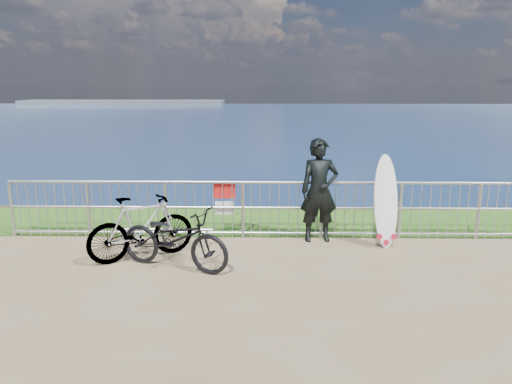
{
  "coord_description": "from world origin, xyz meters",
  "views": [
    {
      "loc": [
        -0.07,
        -7.68,
        2.98
      ],
      "look_at": [
        -0.24,
        1.2,
        1.0
      ],
      "focal_mm": 35.0,
      "sensor_mm": 36.0,
      "label": 1
    }
  ],
  "objects_px": {
    "bicycle_far": "(141,228)",
    "bicycle_near": "(174,238)",
    "surfer": "(319,191)",
    "surfboard": "(386,205)"
  },
  "relations": [
    {
      "from": "bicycle_near",
      "to": "bicycle_far",
      "type": "xyz_separation_m",
      "value": [
        -0.64,
        0.44,
        0.04
      ]
    },
    {
      "from": "surfboard",
      "to": "bicycle_far",
      "type": "bearing_deg",
      "value": -170.0
    },
    {
      "from": "bicycle_near",
      "to": "bicycle_far",
      "type": "height_order",
      "value": "bicycle_far"
    },
    {
      "from": "surfer",
      "to": "bicycle_far",
      "type": "relative_size",
      "value": 1.06
    },
    {
      "from": "surfer",
      "to": "surfboard",
      "type": "xyz_separation_m",
      "value": [
        1.18,
        -0.3,
        -0.19
      ]
    },
    {
      "from": "bicycle_far",
      "to": "bicycle_near",
      "type": "bearing_deg",
      "value": -155.19
    },
    {
      "from": "bicycle_near",
      "to": "bicycle_far",
      "type": "distance_m",
      "value": 0.78
    },
    {
      "from": "surfboard",
      "to": "bicycle_far",
      "type": "distance_m",
      "value": 4.37
    },
    {
      "from": "bicycle_near",
      "to": "bicycle_far",
      "type": "relative_size",
      "value": 1.05
    },
    {
      "from": "surfboard",
      "to": "bicycle_near",
      "type": "bearing_deg",
      "value": -161.87
    }
  ]
}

